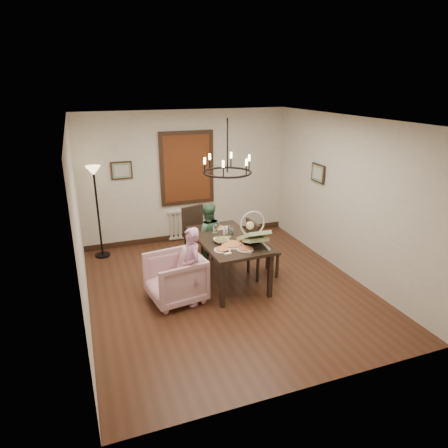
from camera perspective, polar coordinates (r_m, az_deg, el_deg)
room_shell at (r=6.66m, az=-0.54°, el=2.84°), size 4.51×5.00×2.81m
dining_table at (r=6.86m, az=0.45°, el=-2.75°), size 1.03×1.74×0.80m
chair_far at (r=7.78m, az=-3.64°, el=-1.45°), size 0.57×0.57×1.06m
chair_right at (r=7.15m, az=5.61°, el=-3.40°), size 0.49×0.49×1.08m
armchair at (r=6.45m, az=-6.99°, el=-7.68°), size 0.96×0.94×0.77m
elderly_woman at (r=6.27m, az=-4.65°, el=-6.99°), size 0.28×0.40×1.05m
seated_man at (r=7.43m, az=-2.32°, el=-2.51°), size 0.56×0.47×1.05m
baby_bouncer at (r=6.47m, az=4.26°, el=-1.49°), size 0.46×0.63×0.40m
salad_bowl at (r=6.65m, az=-0.42°, el=-2.36°), size 0.30×0.30×0.07m
pizza_platter at (r=6.52m, az=1.20°, el=-2.97°), size 0.35×0.35×0.04m
drinking_glass at (r=6.95m, az=1.06°, el=-1.06°), size 0.07×0.07×0.14m
window_blinds at (r=8.55m, az=-5.30°, el=7.94°), size 1.00×0.03×1.40m
radiator at (r=8.91m, az=-5.08°, el=0.07°), size 0.92×0.12×0.62m
picture_back at (r=8.32m, az=-14.42°, el=7.42°), size 0.42×0.03×0.36m
picture_right at (r=8.03m, az=13.27°, el=7.09°), size 0.03×0.42×0.36m
floor_lamp at (r=8.16m, az=-17.55°, el=1.43°), size 0.30×0.30×1.80m
chandelier at (r=6.49m, az=0.48°, el=7.40°), size 0.80×0.80×0.04m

